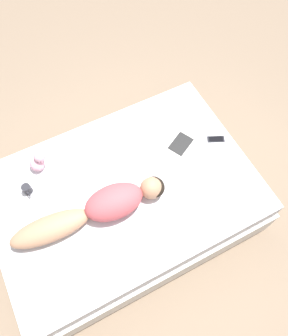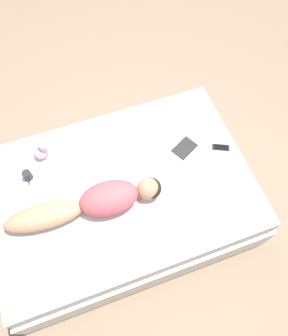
{
  "view_description": "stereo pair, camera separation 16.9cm",
  "coord_description": "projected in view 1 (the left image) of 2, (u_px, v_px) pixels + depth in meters",
  "views": [
    {
      "loc": [
        1.09,
        -0.36,
        3.2
      ],
      "look_at": [
        -0.07,
        0.24,
        0.66
      ],
      "focal_mm": 35.0,
      "sensor_mm": 36.0,
      "label": 1
    },
    {
      "loc": [
        1.16,
        -0.2,
        3.2
      ],
      "look_at": [
        -0.07,
        0.24,
        0.66
      ],
      "focal_mm": 35.0,
      "sensor_mm": 36.0,
      "label": 2
    }
  ],
  "objects": [
    {
      "name": "plush_toy",
      "position": [
        38.0,
        162.0,
        2.85
      ],
      "size": [
        0.14,
        0.16,
        0.2
      ],
      "color": "#DB9EB2",
      "rests_on": "bed"
    },
    {
      "name": "coffee_mug",
      "position": [
        27.0,
        189.0,
        2.77
      ],
      "size": [
        0.11,
        0.08,
        0.09
      ],
      "color": "#232328",
      "rests_on": "bed"
    },
    {
      "name": "bed",
      "position": [
        125.0,
        202.0,
        3.1
      ],
      "size": [
        1.6,
        2.32,
        0.61
      ],
      "color": "beige",
      "rests_on": "ground_plane"
    },
    {
      "name": "ground_plane",
      "position": [
        127.0,
        212.0,
        3.37
      ],
      "size": [
        12.0,
        12.0,
        0.0
      ],
      "primitive_type": "plane",
      "color": "#7A6651"
    },
    {
      "name": "cell_phone",
      "position": [
        216.0,
        139.0,
        3.05
      ],
      "size": [
        0.13,
        0.17,
        0.01
      ],
      "rotation": [
        0.0,
        0.0,
        -0.44
      ],
      "color": "black",
      "rests_on": "bed"
    },
    {
      "name": "open_magazine",
      "position": [
        171.0,
        138.0,
        3.06
      ],
      "size": [
        0.57,
        0.5,
        0.01
      ],
      "rotation": [
        0.0,
        0.0,
        0.48
      ],
      "color": "silver",
      "rests_on": "bed"
    },
    {
      "name": "person",
      "position": [
        98.0,
        209.0,
        2.64
      ],
      "size": [
        0.34,
        1.32,
        0.23
      ],
      "rotation": [
        0.0,
        0.0,
        -0.07
      ],
      "color": "#A37556",
      "rests_on": "bed"
    }
  ]
}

